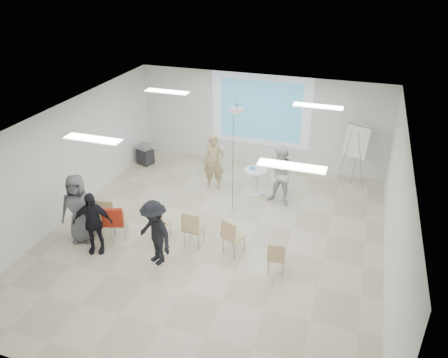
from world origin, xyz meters
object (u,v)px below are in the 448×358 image
(chair_left_inner, at_px, (159,222))
(flipchart_easel, at_px, (357,141))
(pedestal_table, at_px, (255,180))
(audience_mid, at_px, (154,229))
(chair_far_left, at_px, (107,213))
(av_cart, at_px, (145,155))
(chair_right_inner, at_px, (232,235))
(audience_outer, at_px, (78,205))
(chair_right_far, at_px, (276,256))
(player_left, at_px, (214,159))
(player_right, at_px, (282,173))
(audience_left, at_px, (92,219))
(laptop, at_px, (162,222))
(chair_left_mid, at_px, (118,222))
(chair_center, at_px, (192,227))

(chair_left_inner, xyz_separation_m, flipchart_easel, (4.26, 4.38, 0.94))
(pedestal_table, height_order, audience_mid, audience_mid)
(chair_far_left, xyz_separation_m, av_cart, (-1.00, 3.90, -0.24))
(chair_right_inner, xyz_separation_m, audience_outer, (-3.63, -0.55, 0.43))
(pedestal_table, xyz_separation_m, chair_right_far, (1.32, -3.31, 0.03))
(chair_left_inner, height_order, chair_right_far, chair_right_far)
(player_left, height_order, player_right, player_left)
(chair_right_inner, bearing_deg, pedestal_table, 118.80)
(chair_left_inner, xyz_separation_m, audience_left, (-1.22, -0.91, 0.42))
(chair_right_far, xyz_separation_m, av_cart, (-5.30, 4.16, -0.15))
(chair_right_inner, bearing_deg, flipchart_easel, 86.34)
(laptop, bearing_deg, audience_mid, 121.07)
(laptop, xyz_separation_m, flipchart_easel, (4.24, 4.29, 0.99))
(player_right, bearing_deg, laptop, -122.45)
(chair_far_left, distance_m, chair_left_inner, 1.35)
(chair_right_inner, relative_size, audience_left, 0.52)
(laptop, bearing_deg, av_cart, -44.10)
(chair_far_left, relative_size, audience_mid, 0.54)
(audience_left, bearing_deg, chair_left_inner, 17.73)
(chair_left_mid, bearing_deg, flipchart_easel, 21.89)
(chair_left_mid, relative_size, chair_right_far, 1.08)
(flipchart_easel, bearing_deg, chair_center, -105.26)
(chair_left_mid, distance_m, flipchart_easel, 7.08)
(player_left, distance_m, chair_left_mid, 3.54)
(av_cart, bearing_deg, chair_right_inner, -23.31)
(chair_left_mid, relative_size, audience_outer, 0.45)
(audience_mid, bearing_deg, pedestal_table, 98.65)
(chair_far_left, xyz_separation_m, audience_left, (0.11, -0.75, 0.32))
(chair_right_inner, distance_m, chair_right_far, 1.18)
(chair_right_far, relative_size, laptop, 2.79)
(laptop, relative_size, flipchart_easel, 0.15)
(chair_right_far, relative_size, av_cart, 1.13)
(chair_right_inner, distance_m, audience_mid, 1.76)
(chair_center, bearing_deg, audience_mid, -125.39)
(chair_far_left, relative_size, av_cart, 1.34)
(chair_left_mid, height_order, chair_center, chair_center)
(pedestal_table, distance_m, chair_center, 3.05)
(player_right, height_order, audience_outer, audience_outer)
(chair_center, bearing_deg, audience_outer, -168.13)
(player_right, height_order, chair_center, player_right)
(player_left, relative_size, audience_outer, 0.97)
(player_left, height_order, audience_mid, player_left)
(player_left, xyz_separation_m, chair_right_far, (2.58, -3.31, -0.47))
(chair_center, bearing_deg, chair_left_inner, 176.47)
(chair_right_far, relative_size, audience_left, 0.46)
(chair_center, bearing_deg, player_right, 59.60)
(player_right, xyz_separation_m, chair_center, (-1.57, -2.65, -0.39))
(chair_far_left, height_order, chair_left_mid, chair_far_left)
(pedestal_table, relative_size, chair_far_left, 0.88)
(player_right, relative_size, chair_right_inner, 2.07)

